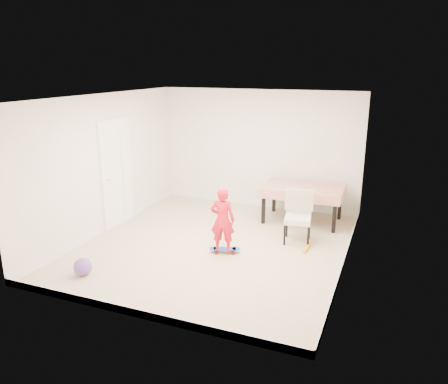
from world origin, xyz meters
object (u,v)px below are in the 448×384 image
at_px(dining_table, 302,204).
at_px(dining_chair, 298,217).
at_px(balloon, 83,267).
at_px(child, 223,222).
at_px(skateboard, 225,250).

distance_m(dining_table, dining_chair, 1.12).
bearing_deg(dining_chair, balloon, -146.06).
distance_m(dining_table, child, 2.28).
height_order(dining_table, dining_chair, dining_chair).
height_order(dining_table, skateboard, dining_table).
distance_m(dining_chair, skateboard, 1.46).
relative_size(dining_table, balloon, 5.68).
relative_size(dining_chair, child, 0.83).
bearing_deg(skateboard, child, -141.00).
bearing_deg(dining_table, dining_chair, -82.51).
relative_size(dining_chair, skateboard, 1.78).
distance_m(skateboard, balloon, 2.33).
bearing_deg(child, dining_chair, -148.19).
distance_m(skateboard, child, 0.53).
bearing_deg(skateboard, balloon, -155.99).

